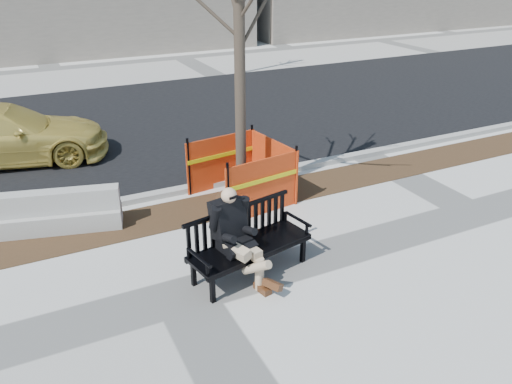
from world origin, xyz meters
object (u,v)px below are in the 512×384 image
seated_man (235,277)px  sedan (9,161)px  jersey_barrier_left (46,231)px  tree_fence (242,199)px  bench (250,273)px

seated_man → sedan: bearing=102.1°
seated_man → jersey_barrier_left: 3.96m
tree_fence → sedan: size_ratio=1.31×
seated_man → sedan: (-3.10, 7.14, 0.00)m
tree_fence → sedan: (-4.40, 4.56, 0.00)m
tree_fence → bench: bearing=-111.6°
seated_man → sedan: seated_man is taller
sedan → jersey_barrier_left: size_ratio=1.74×
bench → seated_man: seated_man is taller
jersey_barrier_left → seated_man: bearing=-34.4°
bench → seated_man: 0.28m
bench → sedan: (-3.38, 7.14, 0.00)m
bench → sedan: 7.90m
bench → sedan: size_ratio=0.43×
seated_man → tree_fence: (1.30, 2.58, 0.00)m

